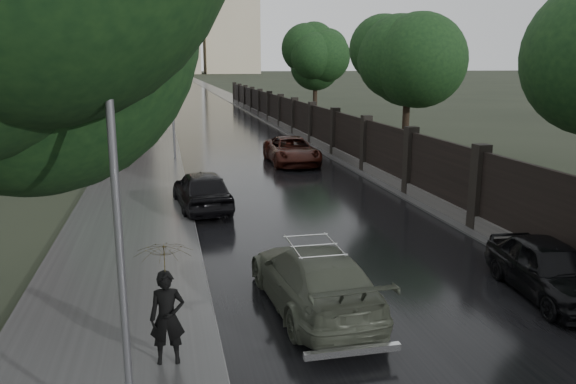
{
  "coord_description": "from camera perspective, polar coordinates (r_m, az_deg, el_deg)",
  "views": [
    {
      "loc": [
        -4.81,
        -5.21,
        5.08
      ],
      "look_at": [
        -1.42,
        10.06,
        1.5
      ],
      "focal_mm": 35.0,
      "sensor_mm": 36.0,
      "label": 1
    }
  ],
  "objects": [
    {
      "name": "road",
      "position": [
        195.34,
        -11.3,
        11.16
      ],
      "size": [
        8.0,
        420.0,
        0.02
      ],
      "primitive_type": "cube",
      "color": "black",
      "rests_on": "ground"
    },
    {
      "name": "car_right_near",
      "position": [
        13.83,
        25.04,
        -7.08
      ],
      "size": [
        1.93,
        3.93,
        1.29
      ],
      "primitive_type": "imported",
      "rotation": [
        0.0,
        0.0,
        -0.11
      ],
      "color": "black",
      "rests_on": "ground"
    },
    {
      "name": "lamp_post",
      "position": [
        7.16,
        -16.61,
        -7.34
      ],
      "size": [
        0.25,
        0.12,
        5.11
      ],
      "color": "#59595E",
      "rests_on": "ground"
    },
    {
      "name": "tree_right_b",
      "position": [
        29.87,
        12.12,
        12.36
      ],
      "size": [
        4.08,
        4.08,
        7.01
      ],
      "color": "black",
      "rests_on": "ground"
    },
    {
      "name": "car_right_far",
      "position": [
        29.09,
        0.38,
        4.23
      ],
      "size": [
        2.36,
        5.04,
        1.4
      ],
      "primitive_type": "imported",
      "rotation": [
        0.0,
        0.0,
        -0.01
      ],
      "color": "black",
      "rests_on": "ground"
    },
    {
      "name": "verge_right",
      "position": [
        195.55,
        -9.66,
        11.24
      ],
      "size": [
        3.0,
        420.0,
        0.08
      ],
      "primitive_type": "cube",
      "color": "#2D2D2D",
      "rests_on": "ground"
    },
    {
      "name": "volga_sedan",
      "position": [
        11.95,
        2.62,
        -8.74
      ],
      "size": [
        2.19,
        4.78,
        1.35
      ],
      "primitive_type": "imported",
      "rotation": [
        0.0,
        0.0,
        3.2
      ],
      "color": "#3F4436",
      "rests_on": "ground"
    },
    {
      "name": "fence_right",
      "position": [
        38.62,
        1.69,
        6.84
      ],
      "size": [
        0.45,
        75.72,
        2.7
      ],
      "color": "#383533",
      "rests_on": "ground"
    },
    {
      "name": "sidewalk_left",
      "position": [
        195.28,
        -13.09,
        11.1
      ],
      "size": [
        4.0,
        420.0,
        0.16
      ],
      "primitive_type": "cube",
      "color": "#2D2D2D",
      "rests_on": "ground"
    },
    {
      "name": "tree_right_c",
      "position": [
        46.86,
        2.8,
        12.72
      ],
      "size": [
        4.08,
        4.08,
        7.01
      ],
      "color": "black",
      "rests_on": "ground"
    },
    {
      "name": "hatchback_left",
      "position": [
        20.07,
        -8.74,
        0.22
      ],
      "size": [
        2.11,
        4.41,
        1.46
      ],
      "primitive_type": "imported",
      "rotation": [
        0.0,
        0.0,
        3.24
      ],
      "color": "black",
      "rests_on": "ground"
    },
    {
      "name": "brick_building",
      "position": [
        58.92,
        -26.54,
        16.39
      ],
      "size": [
        24.0,
        18.0,
        20.0
      ],
      "primitive_type": "cube",
      "color": "black",
      "rests_on": "ground"
    },
    {
      "name": "pedestrian_umbrella",
      "position": [
        9.42,
        -12.41,
        -7.56
      ],
      "size": [
        1.0,
        1.01,
        2.52
      ],
      "rotation": [
        0.0,
        0.0,
        -0.07
      ],
      "color": "black",
      "rests_on": "sidewalk_left"
    },
    {
      "name": "traffic_light",
      "position": [
        30.33,
        -11.59,
        7.56
      ],
      "size": [
        0.16,
        0.32,
        4.0
      ],
      "color": "#59595E",
      "rests_on": "ground"
    },
    {
      "name": "tree_left_far",
      "position": [
        35.36,
        -18.12,
        12.54
      ],
      "size": [
        4.25,
        4.25,
        7.39
      ],
      "color": "black",
      "rests_on": "ground"
    }
  ]
}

